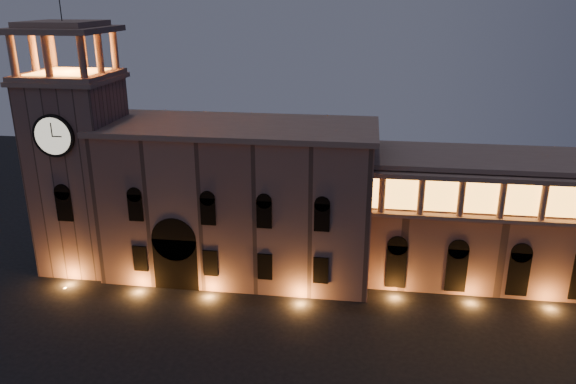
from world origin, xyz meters
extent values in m
cube|color=#856157|center=(-2.00, 22.00, 8.50)|extent=(30.00, 12.00, 17.00)
cube|color=gray|center=(-2.00, 22.00, 17.30)|extent=(30.80, 12.80, 0.60)
cube|color=black|center=(-8.00, 16.60, 3.00)|extent=(5.00, 1.40, 6.00)
cylinder|color=black|center=(-8.00, 16.60, 6.00)|extent=(5.00, 1.40, 5.00)
cube|color=orange|center=(-8.00, 16.40, 2.80)|extent=(4.20, 0.20, 5.00)
cube|color=#856157|center=(-20.50, 21.00, 11.00)|extent=(9.00, 9.00, 22.00)
cube|color=gray|center=(-20.50, 21.00, 22.25)|extent=(9.80, 9.80, 0.50)
cylinder|color=black|center=(-20.50, 16.32, 17.00)|extent=(4.60, 0.35, 4.60)
cylinder|color=beige|center=(-20.50, 16.18, 17.00)|extent=(4.00, 0.12, 4.00)
cube|color=gray|center=(-20.50, 21.00, 22.75)|extent=(9.40, 9.40, 0.50)
cube|color=orange|center=(-20.50, 21.00, 23.05)|extent=(6.80, 6.80, 0.15)
cylinder|color=gray|center=(-24.30, 17.20, 25.10)|extent=(0.76, 0.76, 4.20)
cylinder|color=gray|center=(-20.50, 17.20, 25.10)|extent=(0.76, 0.76, 4.20)
cylinder|color=gray|center=(-16.70, 17.20, 25.10)|extent=(0.76, 0.76, 4.20)
cylinder|color=gray|center=(-24.30, 24.80, 25.10)|extent=(0.76, 0.76, 4.20)
cylinder|color=gray|center=(-20.50, 24.80, 25.10)|extent=(0.76, 0.76, 4.20)
cylinder|color=gray|center=(-16.70, 24.80, 25.10)|extent=(0.76, 0.76, 4.20)
cylinder|color=gray|center=(-24.30, 21.00, 25.10)|extent=(0.76, 0.76, 4.20)
cylinder|color=gray|center=(-16.70, 21.00, 25.10)|extent=(0.76, 0.76, 4.20)
cube|color=gray|center=(-20.50, 21.00, 27.50)|extent=(9.80, 9.80, 0.60)
cube|color=gray|center=(-20.50, 21.00, 28.10)|extent=(7.50, 7.50, 0.60)
cylinder|color=black|center=(-20.50, 21.00, 30.40)|extent=(0.10, 0.10, 4.00)
cube|color=#805C51|center=(32.00, 24.00, 7.00)|extent=(40.00, 10.00, 14.00)
cube|color=gray|center=(32.00, 24.00, 14.25)|extent=(40.60, 10.60, 0.50)
cube|color=gray|center=(32.00, 18.50, 9.30)|extent=(40.00, 1.20, 0.40)
cube|color=gray|center=(32.00, 18.50, 13.60)|extent=(40.00, 1.40, 0.50)
cube|color=orange|center=(32.00, 19.05, 11.50)|extent=(38.00, 0.15, 3.60)
cylinder|color=gray|center=(14.00, 18.50, 11.50)|extent=(0.70, 0.70, 4.00)
cylinder|color=gray|center=(18.00, 18.50, 11.50)|extent=(0.70, 0.70, 4.00)
cylinder|color=gray|center=(22.00, 18.50, 11.50)|extent=(0.70, 0.70, 4.00)
cylinder|color=gray|center=(26.00, 18.50, 11.50)|extent=(0.70, 0.70, 4.00)
cylinder|color=gray|center=(30.00, 18.50, 11.50)|extent=(0.70, 0.70, 4.00)
camera|label=1|loc=(12.07, -37.20, 30.95)|focal=35.00mm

